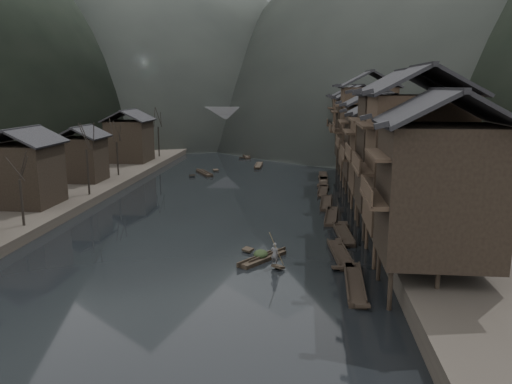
# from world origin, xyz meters

# --- Properties ---
(water) EXTENTS (300.00, 300.00, 0.00)m
(water) POSITION_xyz_m (0.00, 0.00, 0.00)
(water) COLOR black
(water) RESTS_ON ground
(right_bank) EXTENTS (40.00, 200.00, 1.80)m
(right_bank) POSITION_xyz_m (35.00, 40.00, 0.90)
(right_bank) COLOR #2D2823
(right_bank) RESTS_ON ground
(left_bank) EXTENTS (40.00, 200.00, 1.20)m
(left_bank) POSITION_xyz_m (-35.00, 40.00, 0.60)
(left_bank) COLOR #2D2823
(left_bank) RESTS_ON ground
(stilt_houses) EXTENTS (9.00, 67.60, 15.68)m
(stilt_houses) POSITION_xyz_m (17.28, 19.08, 8.91)
(stilt_houses) COLOR black
(stilt_houses) RESTS_ON ground
(left_houses) EXTENTS (8.10, 53.20, 8.73)m
(left_houses) POSITION_xyz_m (-20.50, 20.12, 5.66)
(left_houses) COLOR black
(left_houses) RESTS_ON left_bank
(bare_trees) EXTENTS (3.83, 61.43, 7.66)m
(bare_trees) POSITION_xyz_m (-17.00, 18.25, 6.65)
(bare_trees) COLOR black
(bare_trees) RESTS_ON left_bank
(moored_sampans) EXTENTS (2.82, 48.99, 0.47)m
(moored_sampans) POSITION_xyz_m (11.85, 14.07, 0.20)
(moored_sampans) COLOR black
(moored_sampans) RESTS_ON water
(midriver_boats) EXTENTS (10.23, 24.80, 0.45)m
(midriver_boats) POSITION_xyz_m (-2.65, 44.58, 0.20)
(midriver_boats) COLOR black
(midriver_boats) RESTS_ON water
(stone_bridge) EXTENTS (40.00, 6.00, 9.00)m
(stone_bridge) POSITION_xyz_m (-0.00, 72.00, 5.11)
(stone_bridge) COLOR #4C4C4F
(stone_bridge) RESTS_ON ground
(hero_sampan) EXTENTS (3.76, 4.74, 0.44)m
(hero_sampan) POSITION_xyz_m (5.71, -2.31, 0.20)
(hero_sampan) COLOR black
(hero_sampan) RESTS_ON water
(cargo_heap) EXTENTS (1.15, 1.50, 0.69)m
(cargo_heap) POSITION_xyz_m (5.57, -2.12, 0.78)
(cargo_heap) COLOR black
(cargo_heap) RESTS_ON hero_sampan
(boatman) EXTENTS (0.75, 0.62, 1.74)m
(boatman) POSITION_xyz_m (6.77, -3.79, 1.31)
(boatman) COLOR #535355
(boatman) RESTS_ON hero_sampan
(bamboo_pole) EXTENTS (1.19, 1.62, 3.37)m
(bamboo_pole) POSITION_xyz_m (6.97, -3.79, 3.87)
(bamboo_pole) COLOR #8C7A51
(bamboo_pole) RESTS_ON boatman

